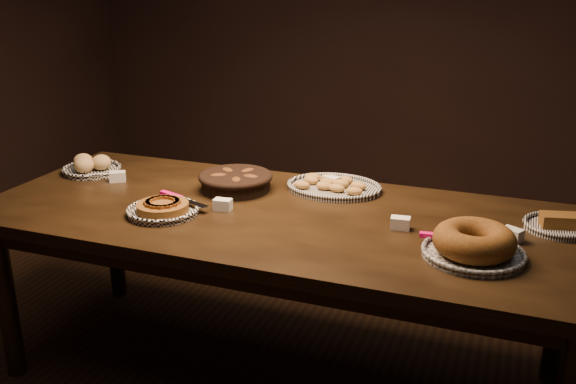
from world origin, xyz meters
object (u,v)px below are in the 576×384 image
(buffet_table, at_px, (280,230))
(madeleine_platter, at_px, (333,186))
(bundt_cake_plate, at_px, (474,244))
(apple_tart_plate, at_px, (163,209))

(buffet_table, bearing_deg, madeleine_platter, 70.91)
(madeleine_platter, xyz_separation_m, bundt_cake_plate, (0.63, -0.49, 0.03))
(apple_tart_plate, height_order, bundt_cake_plate, bundt_cake_plate)
(bundt_cake_plate, bearing_deg, apple_tart_plate, 162.63)
(buffet_table, bearing_deg, bundt_cake_plate, -11.95)
(buffet_table, relative_size, apple_tart_plate, 7.88)
(madeleine_platter, height_order, bundt_cake_plate, bundt_cake_plate)
(apple_tart_plate, distance_m, bundt_cake_plate, 1.17)
(madeleine_platter, bearing_deg, apple_tart_plate, -155.00)
(buffet_table, height_order, bundt_cake_plate, bundt_cake_plate)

